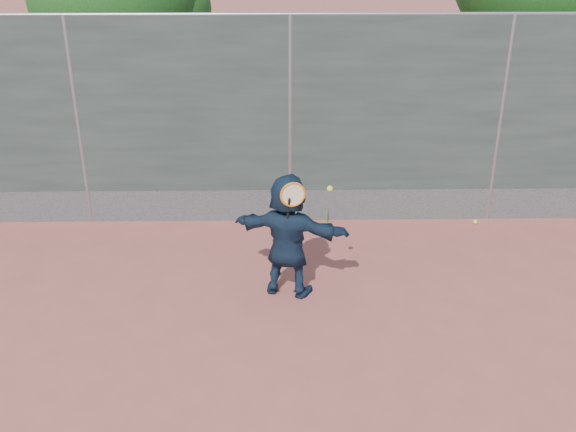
{
  "coord_description": "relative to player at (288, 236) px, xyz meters",
  "views": [
    {
      "loc": [
        -0.18,
        -5.34,
        4.04
      ],
      "look_at": [
        -0.07,
        1.4,
        1.01
      ],
      "focal_mm": 40.0,
      "sensor_mm": 36.0,
      "label": 1
    }
  ],
  "objects": [
    {
      "name": "weed_clump",
      "position": [
        0.36,
        1.99,
        -0.62
      ],
      "size": [
        0.68,
        0.07,
        0.3
      ],
      "color": "#387226",
      "rests_on": "ground"
    },
    {
      "name": "fence",
      "position": [
        0.07,
        2.1,
        0.83
      ],
      "size": [
        20.0,
        0.06,
        3.03
      ],
      "color": "#38423D",
      "rests_on": "ground"
    },
    {
      "name": "ground",
      "position": [
        0.07,
        -1.4,
        -0.76
      ],
      "size": [
        80.0,
        80.0,
        0.0
      ],
      "primitive_type": "plane",
      "color": "#9E4C42",
      "rests_on": "ground"
    },
    {
      "name": "swing_action",
      "position": [
        0.09,
        -0.19,
        0.59
      ],
      "size": [
        0.59,
        0.16,
        0.51
      ],
      "color": "orange",
      "rests_on": "ground"
    },
    {
      "name": "player",
      "position": [
        0.0,
        0.0,
        0.0
      ],
      "size": [
        1.47,
        0.85,
        1.51
      ],
      "primitive_type": "imported",
      "rotation": [
        0.0,
        0.0,
        2.84
      ],
      "color": "#16273E",
      "rests_on": "ground"
    },
    {
      "name": "ball_ground",
      "position": [
        2.83,
        1.9,
        -0.72
      ],
      "size": [
        0.07,
        0.07,
        0.07
      ],
      "primitive_type": "sphere",
      "color": "yellow",
      "rests_on": "ground"
    }
  ]
}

